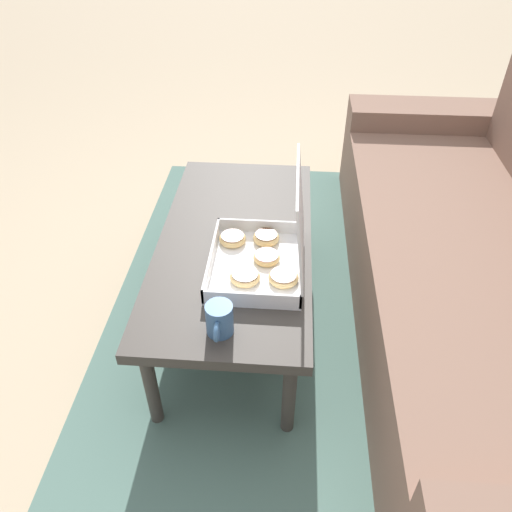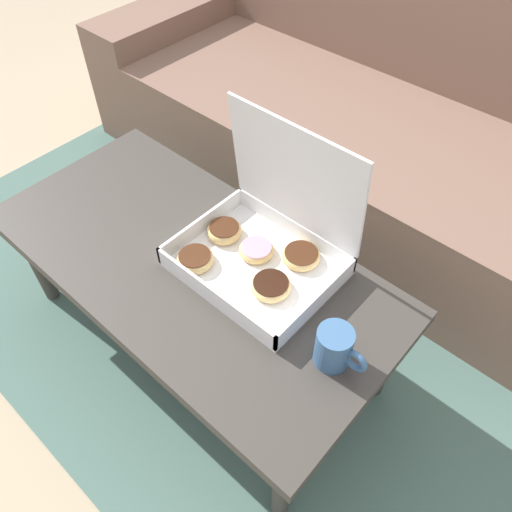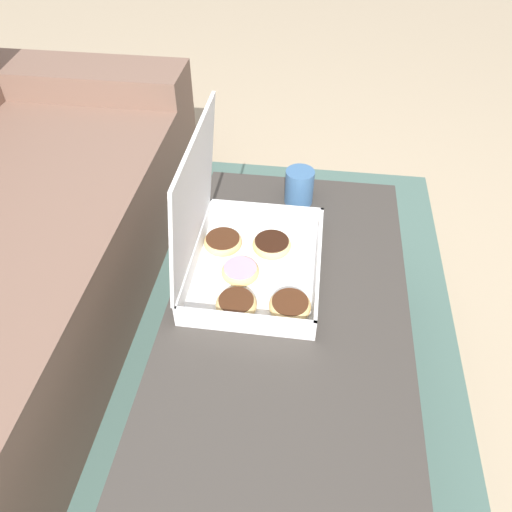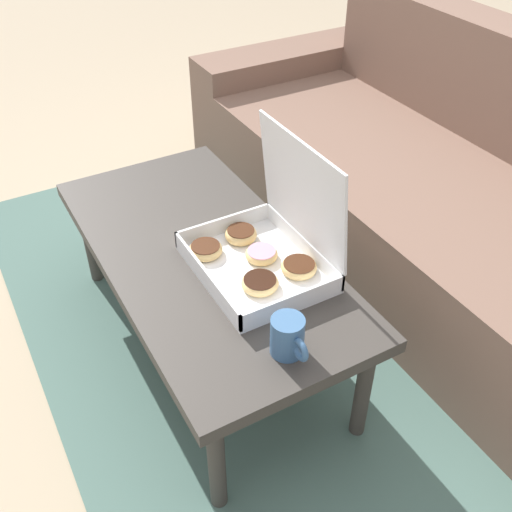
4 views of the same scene
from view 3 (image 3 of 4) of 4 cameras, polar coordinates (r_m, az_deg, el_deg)
The scene contains 5 objects.
ground_plane at distance 1.49m, azimuth -2.74°, elevation -16.80°, with size 12.00×12.00×0.00m, color tan.
area_rug at distance 1.55m, azimuth -14.14°, elevation -14.96°, with size 2.46×1.94×0.01m, color #4C6B60.
coffee_table at distance 1.18m, azimuth 3.38°, elevation -8.73°, with size 1.14×0.56×0.41m.
pastry_box at distance 1.20m, azimuth -1.68°, elevation 0.25°, with size 0.40×0.32×0.37m.
coffee_mug at distance 1.45m, azimuth 4.98°, elevation 8.01°, with size 0.13×0.08×0.10m.
Camera 3 is at (-0.72, -0.17, 1.29)m, focal length 35.00 mm.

